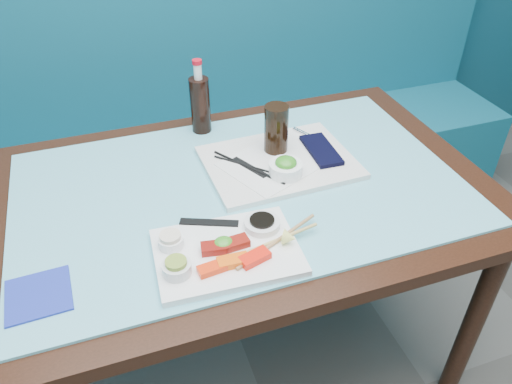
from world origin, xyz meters
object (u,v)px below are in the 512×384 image
object	(u,v)px
serving_tray	(279,162)
blue_napkin	(38,295)
booth_bench	(186,150)
cola_bottle_body	(200,105)
sashimi_plate	(227,252)
cola_glass	(276,129)
seaweed_bowl	(286,169)
dining_table	(241,212)

from	to	relation	value
serving_tray	blue_napkin	xyz separation A→B (m)	(-0.67, -0.30, -0.01)
booth_bench	cola_bottle_body	size ratio (longest dim) A/B	16.68
sashimi_plate	cola_glass	world-z (taller)	cola_glass
seaweed_bowl	blue_napkin	world-z (taller)	seaweed_bowl
booth_bench	blue_napkin	bearing A→B (deg)	-116.37
sashimi_plate	serving_tray	size ratio (longest dim) A/B	0.78
serving_tray	blue_napkin	bearing A→B (deg)	-157.67
dining_table	seaweed_bowl	distance (m)	0.18
sashimi_plate	seaweed_bowl	bearing A→B (deg)	47.61
cola_glass	blue_napkin	bearing A→B (deg)	-152.51
cola_glass	booth_bench	bearing A→B (deg)	101.85
booth_bench	seaweed_bowl	xyz separation A→B (m)	(0.13, -0.85, 0.42)
dining_table	cola_glass	bearing A→B (deg)	38.85
dining_table	sashimi_plate	distance (m)	0.29
seaweed_bowl	blue_napkin	xyz separation A→B (m)	(-0.66, -0.23, -0.03)
booth_bench	blue_napkin	xyz separation A→B (m)	(-0.53, -1.07, 0.39)
sashimi_plate	cola_bottle_body	world-z (taller)	cola_bottle_body
serving_tray	cola_glass	bearing A→B (deg)	77.98
sashimi_plate	cola_bottle_body	size ratio (longest dim) A/B	1.86
sashimi_plate	cola_bottle_body	distance (m)	0.60
dining_table	serving_tray	size ratio (longest dim) A/B	3.27
booth_bench	cola_glass	bearing A→B (deg)	-78.15
dining_table	serving_tray	bearing A→B (deg)	25.26
seaweed_bowl	booth_bench	bearing A→B (deg)	98.76
sashimi_plate	seaweed_bowl	distance (m)	0.34
cola_glass	sashimi_plate	bearing A→B (deg)	-125.53
booth_bench	sashimi_plate	size ratio (longest dim) A/B	8.96
seaweed_bowl	cola_bottle_body	size ratio (longest dim) A/B	0.53
dining_table	sashimi_plate	size ratio (longest dim) A/B	4.18
sashimi_plate	booth_bench	bearing A→B (deg)	87.27
cola_glass	cola_bottle_body	distance (m)	0.28
blue_napkin	cola_glass	bearing A→B (deg)	27.49
booth_bench	cola_glass	distance (m)	0.87
booth_bench	dining_table	world-z (taller)	booth_bench
sashimi_plate	blue_napkin	world-z (taller)	sashimi_plate
booth_bench	dining_table	xyz separation A→B (m)	(0.00, -0.84, 0.29)
dining_table	cola_bottle_body	bearing A→B (deg)	94.15
seaweed_bowl	cola_glass	size ratio (longest dim) A/B	0.64
serving_tray	cola_glass	world-z (taller)	cola_glass
cola_bottle_body	blue_napkin	world-z (taller)	cola_bottle_body
serving_tray	seaweed_bowl	xyz separation A→B (m)	(-0.01, -0.07, 0.03)
sashimi_plate	cola_glass	size ratio (longest dim) A/B	2.28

